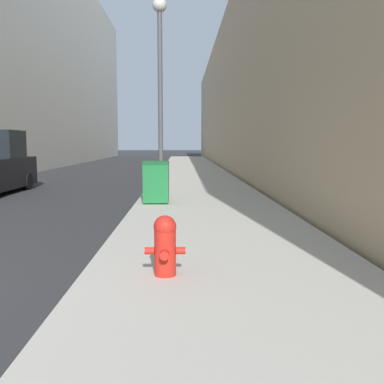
% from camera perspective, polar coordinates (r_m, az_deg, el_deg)
% --- Properties ---
extents(sidewalk_right, '(3.92, 60.00, 0.15)m').
position_cam_1_polar(sidewalk_right, '(22.35, 0.35, 2.14)').
color(sidewalk_right, '#B7B2A8').
rests_on(sidewalk_right, ground).
extents(building_right_stone, '(12.00, 60.00, 10.02)m').
position_cam_1_polar(building_right_stone, '(31.66, 14.99, 12.18)').
color(building_right_stone, tan).
rests_on(building_right_stone, ground).
extents(fire_hydrant, '(0.51, 0.40, 0.76)m').
position_cam_1_polar(fire_hydrant, '(5.39, -3.61, -6.93)').
color(fire_hydrant, red).
rests_on(fire_hydrant, sidewalk_right).
extents(trash_bin, '(0.71, 0.70, 1.16)m').
position_cam_1_polar(trash_bin, '(11.83, -4.80, 1.39)').
color(trash_bin, '#1E7538').
rests_on(trash_bin, sidewalk_right).
extents(lamppost, '(0.46, 0.46, 6.28)m').
position_cam_1_polar(lamppost, '(14.50, -4.27, 15.24)').
color(lamppost, '#4C4C51').
rests_on(lamppost, sidewalk_right).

